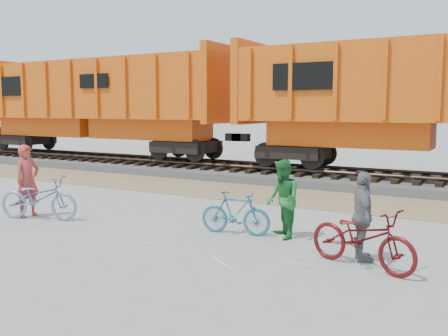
{
  "coord_description": "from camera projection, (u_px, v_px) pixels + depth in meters",
  "views": [
    {
      "loc": [
        4.97,
        -8.48,
        2.66
      ],
      "look_at": [
        -0.7,
        1.5,
        1.3
      ],
      "focal_mm": 40.0,
      "sensor_mm": 36.0,
      "label": 1
    }
  ],
  "objects": [
    {
      "name": "track",
      "position": [
        345.0,
        171.0,
        17.79
      ],
      "size": [
        120.0,
        2.6,
        0.24
      ],
      "color": "black",
      "rests_on": "ballast_bed"
    },
    {
      "name": "hopper_car_center",
      "position": [
        445.0,
        98.0,
        15.94
      ],
      "size": [
        14.0,
        3.13,
        4.65
      ],
      "color": "black",
      "rests_on": "track"
    },
    {
      "name": "person_solo",
      "position": [
        28.0,
        181.0,
        12.31
      ],
      "size": [
        0.47,
        0.68,
        1.79
      ],
      "primitive_type": "imported",
      "rotation": [
        0.0,
        0.0,
        1.51
      ],
      "color": "#B03C35",
      "rests_on": "ground"
    },
    {
      "name": "ballast_bed",
      "position": [
        344.0,
        180.0,
        17.82
      ],
      "size": [
        120.0,
        4.0,
        0.3
      ],
      "primitive_type": "cube",
      "color": "slate",
      "rests_on": "ground"
    },
    {
      "name": "person_man",
      "position": [
        283.0,
        199.0,
        10.24
      ],
      "size": [
        0.99,
        1.0,
        1.63
      ],
      "primitive_type": "imported",
      "rotation": [
        0.0,
        0.0,
        -0.85
      ],
      "color": "#216F2F",
      "rests_on": "ground"
    },
    {
      "name": "bicycle_blue",
      "position": [
        39.0,
        198.0,
        12.03
      ],
      "size": [
        2.12,
        1.29,
        1.05
      ],
      "primitive_type": "imported",
      "rotation": [
        0.0,
        0.0,
        1.89
      ],
      "color": "#6B8DC8",
      "rests_on": "ground"
    },
    {
      "name": "gravel_strip",
      "position": [
        311.0,
        199.0,
        14.82
      ],
      "size": [
        120.0,
        3.0,
        0.02
      ],
      "primitive_type": "cube",
      "color": "#8D8058",
      "rests_on": "ground"
    },
    {
      "name": "bicycle_teal",
      "position": [
        235.0,
        213.0,
        10.6
      ],
      "size": [
        1.59,
        0.66,
        0.93
      ],
      "primitive_type": "imported",
      "rotation": [
        0.0,
        0.0,
        1.72
      ],
      "color": "#23688A",
      "rests_on": "ground"
    },
    {
      "name": "bicycle_maroon",
      "position": [
        362.0,
        238.0,
        8.34
      ],
      "size": [
        2.09,
        1.27,
        1.04
      ],
      "primitive_type": "imported",
      "rotation": [
        0.0,
        0.0,
        1.26
      ],
      "color": "#530D0E",
      "rests_on": "ground"
    },
    {
      "name": "ground",
      "position": [
        217.0,
        241.0,
        10.07
      ],
      "size": [
        120.0,
        120.0,
        0.0
      ],
      "primitive_type": "plane",
      "color": "#9E9E99",
      "rests_on": "ground"
    },
    {
      "name": "hopper_car_left",
      "position": [
        96.0,
        101.0,
        23.29
      ],
      "size": [
        14.0,
        3.13,
        4.65
      ],
      "color": "black",
      "rests_on": "track"
    },
    {
      "name": "person_woman",
      "position": [
        363.0,
        217.0,
        8.71
      ],
      "size": [
        0.76,
        1.0,
        1.58
      ],
      "primitive_type": "imported",
      "rotation": [
        0.0,
        0.0,
        2.03
      ],
      "color": "slate",
      "rests_on": "ground"
    }
  ]
}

